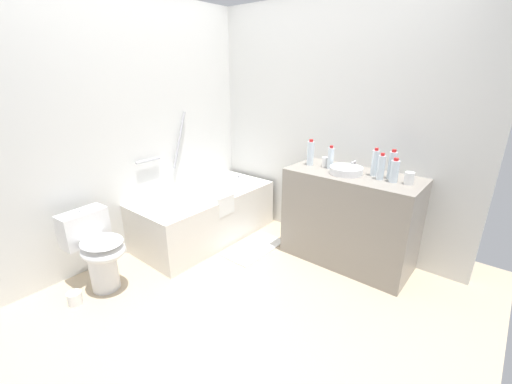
{
  "coord_description": "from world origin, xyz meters",
  "views": [
    {
      "loc": [
        -1.72,
        -1.6,
        1.77
      ],
      "look_at": [
        0.52,
        0.23,
        0.7
      ],
      "focal_mm": 23.02,
      "sensor_mm": 36.0,
      "label": 1
    }
  ],
  "objects_px": {
    "sink_faucet": "(354,166)",
    "water_bottle_4": "(311,153)",
    "drinking_glass_1": "(409,178)",
    "bath_mat": "(253,248)",
    "sink_basin": "(346,170)",
    "water_bottle_1": "(394,171)",
    "drinking_glass_0": "(325,162)",
    "water_bottle_5": "(375,163)",
    "water_bottle_2": "(381,167)",
    "toilet": "(97,248)",
    "bathtub": "(205,213)",
    "water_bottle_3": "(331,158)",
    "water_bottle_0": "(392,165)",
    "toilet_paper_roll": "(75,298)"
  },
  "relations": [
    {
      "from": "water_bottle_3",
      "to": "water_bottle_4",
      "type": "xyz_separation_m",
      "value": [
        -0.01,
        0.22,
        0.02
      ]
    },
    {
      "from": "water_bottle_1",
      "to": "drinking_glass_0",
      "type": "distance_m",
      "value": 0.67
    },
    {
      "from": "sink_basin",
      "to": "drinking_glass_1",
      "type": "relative_size",
      "value": 2.86
    },
    {
      "from": "sink_faucet",
      "to": "drinking_glass_0",
      "type": "relative_size",
      "value": 1.6
    },
    {
      "from": "sink_faucet",
      "to": "water_bottle_5",
      "type": "relative_size",
      "value": 0.61
    },
    {
      "from": "drinking_glass_1",
      "to": "bath_mat",
      "type": "distance_m",
      "value": 1.67
    },
    {
      "from": "sink_faucet",
      "to": "water_bottle_1",
      "type": "xyz_separation_m",
      "value": [
        -0.15,
        -0.41,
        0.06
      ]
    },
    {
      "from": "water_bottle_2",
      "to": "water_bottle_4",
      "type": "relative_size",
      "value": 0.91
    },
    {
      "from": "toilet",
      "to": "water_bottle_0",
      "type": "bearing_deg",
      "value": 41.4
    },
    {
      "from": "toilet",
      "to": "bath_mat",
      "type": "distance_m",
      "value": 1.5
    },
    {
      "from": "water_bottle_2",
      "to": "water_bottle_4",
      "type": "distance_m",
      "value": 0.7
    },
    {
      "from": "water_bottle_0",
      "to": "drinking_glass_0",
      "type": "relative_size",
      "value": 2.71
    },
    {
      "from": "sink_faucet",
      "to": "water_bottle_4",
      "type": "distance_m",
      "value": 0.43
    },
    {
      "from": "sink_basin",
      "to": "water_bottle_5",
      "type": "height_order",
      "value": "water_bottle_5"
    },
    {
      "from": "water_bottle_0",
      "to": "water_bottle_3",
      "type": "bearing_deg",
      "value": 95.18
    },
    {
      "from": "sink_faucet",
      "to": "water_bottle_4",
      "type": "relative_size",
      "value": 0.6
    },
    {
      "from": "sink_faucet",
      "to": "drinking_glass_0",
      "type": "xyz_separation_m",
      "value": [
        -0.1,
        0.26,
        0.01
      ]
    },
    {
      "from": "toilet_paper_roll",
      "to": "water_bottle_3",
      "type": "bearing_deg",
      "value": -29.51
    },
    {
      "from": "sink_basin",
      "to": "sink_faucet",
      "type": "distance_m",
      "value": 0.18
    },
    {
      "from": "bath_mat",
      "to": "water_bottle_5",
      "type": "bearing_deg",
      "value": -64.95
    },
    {
      "from": "drinking_glass_0",
      "to": "bath_mat",
      "type": "bearing_deg",
      "value": 130.5
    },
    {
      "from": "water_bottle_2",
      "to": "drinking_glass_1",
      "type": "xyz_separation_m",
      "value": [
        0.03,
        -0.23,
        -0.06
      ]
    },
    {
      "from": "water_bottle_2",
      "to": "drinking_glass_1",
      "type": "distance_m",
      "value": 0.24
    },
    {
      "from": "toilet",
      "to": "water_bottle_2",
      "type": "relative_size",
      "value": 2.97
    },
    {
      "from": "toilet",
      "to": "sink_basin",
      "type": "bearing_deg",
      "value": 46.25
    },
    {
      "from": "water_bottle_5",
      "to": "water_bottle_1",
      "type": "bearing_deg",
      "value": -109.67
    },
    {
      "from": "sink_faucet",
      "to": "water_bottle_4",
      "type": "xyz_separation_m",
      "value": [
        -0.13,
        0.4,
        0.08
      ]
    },
    {
      "from": "bathtub",
      "to": "bath_mat",
      "type": "height_order",
      "value": "bathtub"
    },
    {
      "from": "bathtub",
      "to": "water_bottle_2",
      "type": "height_order",
      "value": "bathtub"
    },
    {
      "from": "sink_basin",
      "to": "toilet_paper_roll",
      "type": "distance_m",
      "value": 2.53
    },
    {
      "from": "water_bottle_5",
      "to": "water_bottle_2",
      "type": "bearing_deg",
      "value": -131.58
    },
    {
      "from": "water_bottle_4",
      "to": "bath_mat",
      "type": "height_order",
      "value": "water_bottle_4"
    },
    {
      "from": "sink_basin",
      "to": "water_bottle_1",
      "type": "xyz_separation_m",
      "value": [
        0.03,
        -0.41,
        0.06
      ]
    },
    {
      "from": "water_bottle_1",
      "to": "water_bottle_5",
      "type": "bearing_deg",
      "value": 70.33
    },
    {
      "from": "sink_basin",
      "to": "bathtub",
      "type": "bearing_deg",
      "value": 110.02
    },
    {
      "from": "bathtub",
      "to": "water_bottle_0",
      "type": "xyz_separation_m",
      "value": [
        0.61,
        -1.73,
        0.73
      ]
    },
    {
      "from": "sink_basin",
      "to": "water_bottle_2",
      "type": "relative_size",
      "value": 1.27
    },
    {
      "from": "water_bottle_1",
      "to": "sink_basin",
      "type": "bearing_deg",
      "value": 93.99
    },
    {
      "from": "sink_basin",
      "to": "sink_faucet",
      "type": "bearing_deg",
      "value": 0.0
    },
    {
      "from": "water_bottle_3",
      "to": "water_bottle_5",
      "type": "xyz_separation_m",
      "value": [
        0.04,
        -0.41,
        0.01
      ]
    },
    {
      "from": "water_bottle_4",
      "to": "water_bottle_5",
      "type": "relative_size",
      "value": 1.01
    },
    {
      "from": "bathtub",
      "to": "sink_basin",
      "type": "bearing_deg",
      "value": -69.98
    },
    {
      "from": "water_bottle_3",
      "to": "water_bottle_4",
      "type": "relative_size",
      "value": 0.87
    },
    {
      "from": "sink_basin",
      "to": "water_bottle_4",
      "type": "height_order",
      "value": "water_bottle_4"
    },
    {
      "from": "water_bottle_5",
      "to": "toilet",
      "type": "bearing_deg",
      "value": 138.28
    },
    {
      "from": "water_bottle_1",
      "to": "water_bottle_3",
      "type": "relative_size",
      "value": 0.93
    },
    {
      "from": "bathtub",
      "to": "sink_basin",
      "type": "height_order",
      "value": "bathtub"
    },
    {
      "from": "water_bottle_3",
      "to": "bath_mat",
      "type": "bearing_deg",
      "value": 125.64
    },
    {
      "from": "water_bottle_2",
      "to": "water_bottle_5",
      "type": "height_order",
      "value": "water_bottle_5"
    },
    {
      "from": "water_bottle_4",
      "to": "water_bottle_5",
      "type": "distance_m",
      "value": 0.62
    }
  ]
}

